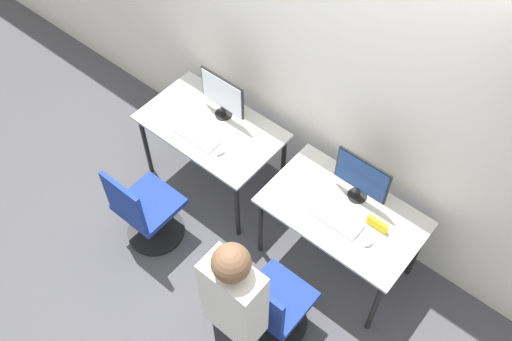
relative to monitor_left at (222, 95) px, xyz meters
The scene contains 14 objects.
ground_plane 1.26m from the monitor_left, 37.91° to the right, with size 20.00×20.00×0.00m, color #4C4C51.
wall_back 0.84m from the monitor_left, 26.21° to the left, with size 12.00×0.05×2.80m.
desk_left 0.34m from the monitor_left, 90.00° to the right, with size 1.15×0.69×0.74m.
monitor_left is the anchor object (origin of this frame).
keyboard_left 0.38m from the monitor_left, 90.00° to the right, with size 0.38×0.16×0.02m.
mouse_left 0.45m from the monitor_left, 51.99° to the right, with size 0.06×0.09×0.03m.
office_chair_left 1.11m from the monitor_left, 91.32° to the right, with size 0.48×0.48×0.88m.
desk_right 1.33m from the monitor_left, ahead, with size 1.15×0.69×0.74m.
monitor_right 1.29m from the monitor_left, ahead, with size 0.42×0.14×0.41m.
keyboard_right 1.33m from the monitor_left, 10.94° to the right, with size 0.38×0.16×0.02m.
mouse_right 1.60m from the monitor_left, ahead, with size 0.06×0.09×0.03m.
office_chair_right 1.67m from the monitor_left, 36.20° to the right, with size 0.48×0.48×0.88m.
person_right 1.79m from the monitor_left, 45.95° to the right, with size 0.36×0.22×1.64m.
placard_right 1.55m from the monitor_left, ahead, with size 0.16×0.03×0.08m.
Camera 1 is at (1.59, -1.78, 4.15)m, focal length 40.00 mm.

